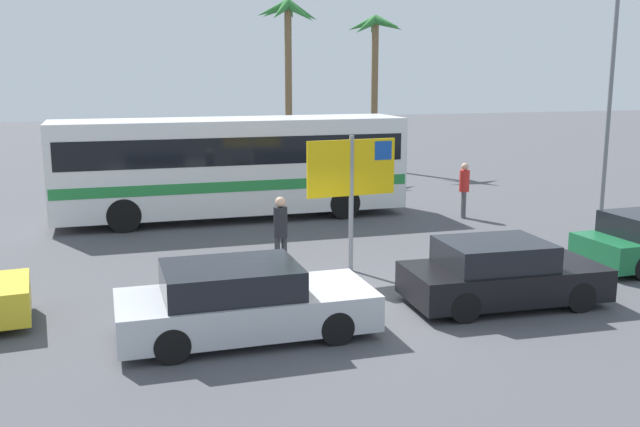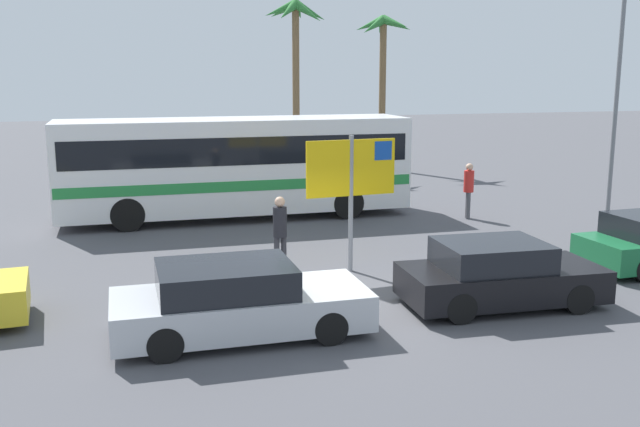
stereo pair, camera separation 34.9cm
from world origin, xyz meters
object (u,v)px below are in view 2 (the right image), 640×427
(bus_front_coach, at_px, (235,163))
(pedestrian_by_bus, at_px, (280,228))
(car_silver, at_px, (237,301))
(pedestrian_crossing_lot, at_px, (469,186))
(ferry_sign, at_px, (353,173))
(car_black, at_px, (499,275))

(bus_front_coach, height_order, pedestrian_by_bus, bus_front_coach)
(car_silver, relative_size, pedestrian_crossing_lot, 2.53)
(pedestrian_by_bus, bearing_deg, ferry_sign, 69.70)
(car_silver, bearing_deg, pedestrian_by_bus, 66.33)
(bus_front_coach, relative_size, car_black, 2.72)
(ferry_sign, height_order, car_black, ferry_sign)
(car_silver, distance_m, pedestrian_by_bus, 4.04)
(ferry_sign, distance_m, pedestrian_by_bus, 2.11)
(car_silver, relative_size, pedestrian_by_bus, 2.47)
(ferry_sign, xyz_separation_m, pedestrian_crossing_lot, (5.48, 4.81, -1.27))
(bus_front_coach, distance_m, pedestrian_crossing_lot, 7.46)
(car_silver, bearing_deg, bus_front_coach, 80.77)
(bus_front_coach, relative_size, pedestrian_by_bus, 6.02)
(car_black, bearing_deg, bus_front_coach, 112.12)
(car_black, bearing_deg, ferry_sign, 124.26)
(pedestrian_by_bus, bearing_deg, pedestrian_crossing_lot, 109.03)
(car_silver, xyz_separation_m, pedestrian_crossing_lot, (8.78, 8.30, 0.42))
(bus_front_coach, distance_m, ferry_sign, 7.18)
(ferry_sign, height_order, pedestrian_by_bus, ferry_sign)
(ferry_sign, bearing_deg, pedestrian_crossing_lot, 35.62)
(bus_front_coach, bearing_deg, pedestrian_crossing_lot, -16.91)
(ferry_sign, bearing_deg, car_black, -63.99)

